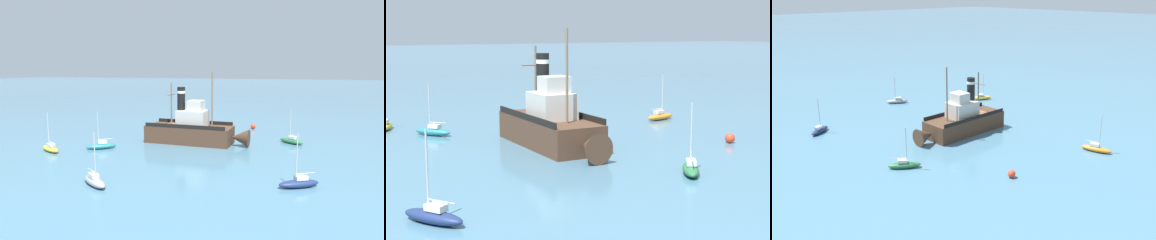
# 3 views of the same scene
# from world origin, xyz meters

# --- Properties ---
(ground_plane) EXTENTS (600.00, 600.00, 0.00)m
(ground_plane) POSITION_xyz_m (0.00, 0.00, 0.00)
(ground_plane) COLOR #477289
(old_tugboat) EXTENTS (4.50, 14.42, 9.90)m
(old_tugboat) POSITION_xyz_m (0.85, 3.13, 1.83)
(old_tugboat) COLOR #4C3323
(old_tugboat) RESTS_ON ground
(sailboat_green) EXTENTS (3.08, 3.75, 4.90)m
(sailboat_green) POSITION_xyz_m (-3.29, 16.12, 0.43)
(sailboat_green) COLOR #286B3D
(sailboat_green) RESTS_ON ground
(sailboat_teal) EXTENTS (3.24, 3.65, 4.90)m
(sailboat_teal) POSITION_xyz_m (8.28, -6.96, 0.43)
(sailboat_teal) COLOR #23757A
(sailboat_teal) RESTS_ON ground
(sailboat_yellow) EXTENTS (2.59, 3.91, 4.90)m
(sailboat_yellow) POSITION_xyz_m (11.64, -12.15, 0.43)
(sailboat_yellow) COLOR gold
(sailboat_yellow) RESTS_ON ground
(sailboat_orange) EXTENTS (3.95, 1.91, 4.90)m
(sailboat_orange) POSITION_xyz_m (-16.02, -4.45, 0.43)
(sailboat_orange) COLOR orange
(sailboat_orange) RESTS_ON ground
(sailboat_grey) EXTENTS (2.95, 3.81, 4.90)m
(sailboat_grey) POSITION_xyz_m (20.45, 0.63, 0.43)
(sailboat_grey) COLOR gray
(sailboat_grey) RESTS_ON ground
(sailboat_navy) EXTENTS (2.96, 3.80, 4.90)m
(sailboat_navy) POSITION_xyz_m (14.94, 17.85, 0.43)
(sailboat_navy) COLOR navy
(sailboat_navy) RESTS_ON ground
(mooring_buoy) EXTENTS (0.87, 0.87, 0.87)m
(mooring_buoy) POSITION_xyz_m (-13.44, 9.09, 0.43)
(mooring_buoy) COLOR red
(mooring_buoy) RESTS_ON ground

